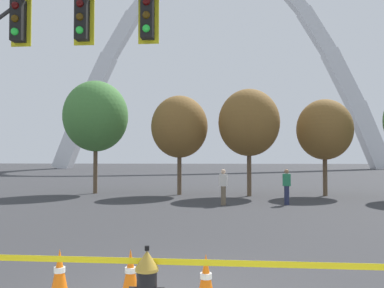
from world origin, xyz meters
The scene contains 12 objects.
fire_hydrant centered at (-0.18, -1.08, 0.47)m, with size 0.46×0.48×0.99m.
caution_tape_barrier centered at (-0.25, -1.04, 0.62)m, with size 6.86×0.17×0.86m.
traffic_cone_by_hydrant centered at (-1.68, -0.25, 0.36)m, with size 0.36×0.36×0.73m.
traffic_cone_mid_sidewalk centered at (-0.60, -0.18, 0.36)m, with size 0.36×0.36×0.73m.
traffic_cone_curb_edge centered at (0.55, -0.39, 0.36)m, with size 0.36×0.36×0.73m.
monument_arch centered at (0.00, 65.96, 18.50)m, with size 61.08×2.90×41.49m.
tree_far_left centered at (-6.61, 16.57, 4.53)m, with size 3.79×3.79×6.62m.
tree_left_mid centered at (-1.60, 16.15, 3.85)m, with size 3.22×3.22×5.63m.
tree_center_left centered at (2.29, 15.68, 4.02)m, with size 3.36×3.36×5.88m.
tree_center_right centered at (6.48, 16.14, 3.65)m, with size 3.05×3.05×5.34m.
pedestrian_walking_left centered at (3.68, 11.78, 0.82)m, with size 0.35×0.22×1.59m.
pedestrian_standing_center centered at (0.86, 11.44, 0.82)m, with size 0.36×0.23×1.59m.
Camera 1 is at (0.78, -6.14, 2.13)m, focal length 36.94 mm.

